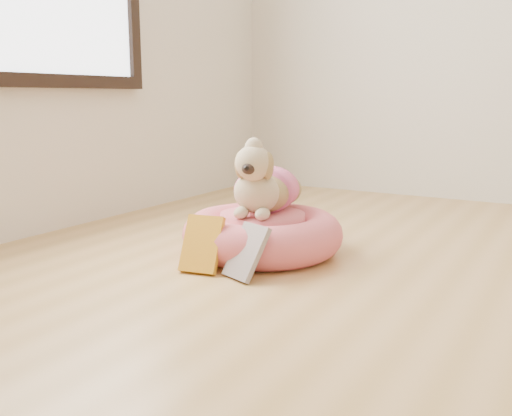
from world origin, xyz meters
The scene contains 4 objects.
pet_bed centered at (-0.99, 0.64, 0.08)m, with size 0.62×0.62×0.16m.
dog centered at (-1.00, 0.65, 0.31)m, with size 0.28×0.41×0.30m, color brown, non-canonical shape.
book_yellow centered at (-1.06, 0.33, 0.10)m, with size 0.13×0.03×0.20m, color yellow.
book_white centered at (-0.89, 0.35, 0.09)m, with size 0.13×0.02×0.20m, color white.
Camera 1 is at (0.08, -1.23, 0.61)m, focal length 40.00 mm.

